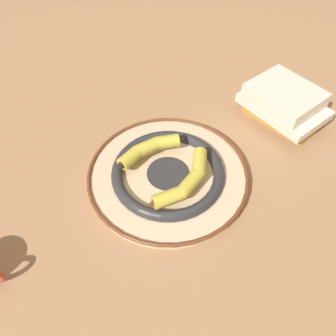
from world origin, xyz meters
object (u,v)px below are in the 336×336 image
(banana_a, at_px, (186,181))
(banana_b, at_px, (150,148))
(book_stack, at_px, (283,104))
(decorative_bowl, at_px, (168,174))

(banana_a, relative_size, banana_b, 1.00)
(book_stack, bearing_deg, banana_a, 96.38)
(banana_b, bearing_deg, book_stack, 173.69)
(banana_a, relative_size, book_stack, 0.68)
(decorative_bowl, distance_m, banana_b, 0.07)
(decorative_bowl, bearing_deg, banana_a, 112.78)
(banana_a, height_order, banana_b, same)
(decorative_bowl, height_order, book_stack, book_stack)
(decorative_bowl, relative_size, banana_b, 2.20)
(book_stack, bearing_deg, banana_b, 77.22)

